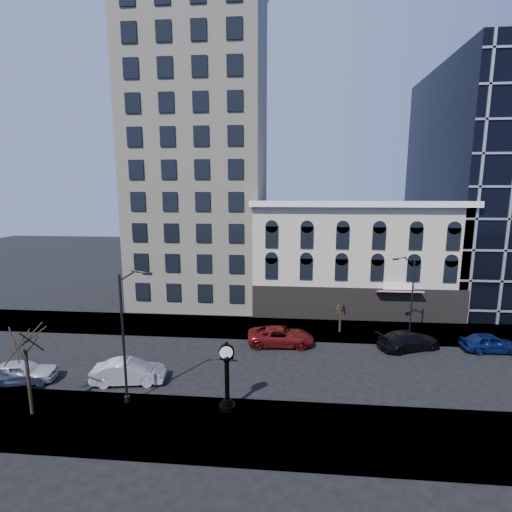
# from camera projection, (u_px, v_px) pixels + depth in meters

# --- Properties ---
(ground) EXTENTS (160.00, 160.00, 0.00)m
(ground) POSITION_uv_depth(u_px,v_px,m) (226.00, 364.00, 29.20)
(ground) COLOR black
(ground) RESTS_ON ground
(sidewalk_far) EXTENTS (160.00, 6.00, 0.12)m
(sidewalk_far) POSITION_uv_depth(u_px,v_px,m) (240.00, 327.00, 37.04)
(sidewalk_far) COLOR gray
(sidewalk_far) RESTS_ON ground
(sidewalk_near) EXTENTS (160.00, 6.00, 0.12)m
(sidewalk_near) POSITION_uv_depth(u_px,v_px,m) (203.00, 427.00, 21.34)
(sidewalk_near) COLOR gray
(sidewalk_near) RESTS_ON ground
(cream_tower) EXTENTS (15.90, 15.40, 42.50)m
(cream_tower) POSITION_uv_depth(u_px,v_px,m) (200.00, 142.00, 44.95)
(cream_tower) COLOR beige
(cream_tower) RESTS_ON ground
(victorian_row) EXTENTS (22.60, 11.19, 12.50)m
(victorian_row) POSITION_uv_depth(u_px,v_px,m) (351.00, 257.00, 42.72)
(victorian_row) COLOR #C0B59E
(victorian_row) RESTS_ON ground
(street_clock) EXTENTS (1.00, 1.00, 4.39)m
(street_clock) POSITION_uv_depth(u_px,v_px,m) (227.00, 379.00, 22.69)
(street_clock) COLOR black
(street_clock) RESTS_ON sidewalk_near
(street_lamp_near) EXTENTS (2.28, 0.60, 8.86)m
(street_lamp_near) POSITION_uv_depth(u_px,v_px,m) (130.00, 302.00, 22.47)
(street_lamp_near) COLOR black
(street_lamp_near) RESTS_ON sidewalk_near
(street_lamp_far) EXTENTS (1.97, 0.79, 7.83)m
(street_lamp_far) POSITION_uv_depth(u_px,v_px,m) (408.00, 277.00, 32.56)
(street_lamp_far) COLOR black
(street_lamp_far) RESTS_ON sidewalk_far
(bare_tree_near) EXTENTS (3.89, 3.89, 6.67)m
(bare_tree_near) POSITION_uv_depth(u_px,v_px,m) (23.00, 335.00, 21.62)
(bare_tree_near) COLOR black
(bare_tree_near) RESTS_ON sidewalk_near
(bare_tree_far) EXTENTS (2.11, 2.11, 3.63)m
(bare_tree_far) POSITION_uv_depth(u_px,v_px,m) (341.00, 304.00, 35.17)
(bare_tree_far) COLOR black
(bare_tree_far) RESTS_ON sidewalk_far
(car_near_a) EXTENTS (5.10, 3.14, 1.62)m
(car_near_a) POSITION_uv_depth(u_px,v_px,m) (20.00, 372.00, 26.24)
(car_near_a) COLOR silver
(car_near_a) RESTS_ON ground
(car_near_b) EXTENTS (5.22, 2.52, 1.65)m
(car_near_b) POSITION_uv_depth(u_px,v_px,m) (129.00, 372.00, 26.22)
(car_near_b) COLOR silver
(car_near_b) RESTS_ON ground
(car_far_a) EXTENTS (5.97, 3.04, 1.62)m
(car_far_a) POSITION_uv_depth(u_px,v_px,m) (281.00, 336.00, 32.73)
(car_far_a) COLOR maroon
(car_far_a) RESTS_ON ground
(car_far_b) EXTENTS (5.93, 4.04, 1.59)m
(car_far_b) POSITION_uv_depth(u_px,v_px,m) (409.00, 340.00, 31.90)
(car_far_b) COLOR black
(car_far_b) RESTS_ON ground
(car_far_c) EXTENTS (4.71, 2.05, 1.58)m
(car_far_c) POSITION_uv_depth(u_px,v_px,m) (490.00, 343.00, 31.36)
(car_far_c) COLOR #0C194C
(car_far_c) RESTS_ON ground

